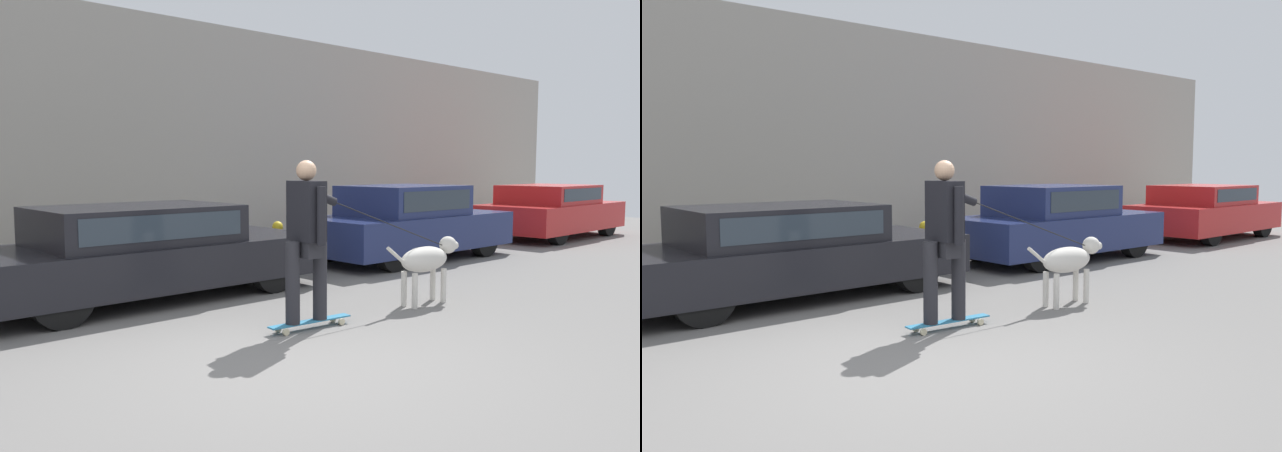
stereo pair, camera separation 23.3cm
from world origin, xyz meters
TOP-DOWN VIEW (x-y plane):
  - ground_plane at (0.00, 0.00)m, footprint 36.00×36.00m
  - back_wall at (0.00, 6.92)m, footprint 32.00×0.30m
  - sidewalk_curb at (0.00, 5.53)m, footprint 30.00×2.45m
  - parked_car_1 at (0.30, 3.31)m, footprint 4.49×1.87m
  - parked_car_2 at (5.39, 3.31)m, footprint 4.12×1.74m
  - parked_car_3 at (10.56, 3.31)m, footprint 4.09×1.92m
  - dog at (2.73, 0.74)m, footprint 1.27×0.32m
  - skateboarder at (0.85, 0.79)m, footprint 2.73×0.61m
  - fire_hydrant at (3.00, 4.05)m, footprint 0.18×0.18m

SIDE VIEW (x-z plane):
  - ground_plane at x=0.00m, z-range 0.00..0.00m
  - sidewalk_curb at x=0.00m, z-range 0.00..0.12m
  - fire_hydrant at x=3.00m, z-range 0.02..0.80m
  - dog at x=2.73m, z-range 0.14..0.94m
  - parked_car_1 at x=0.30m, z-range 0.00..1.18m
  - parked_car_3 at x=10.56m, z-range 0.00..1.24m
  - parked_car_2 at x=5.39m, z-range -0.02..1.31m
  - skateboarder at x=0.85m, z-range 0.12..1.86m
  - back_wall at x=0.00m, z-range 0.00..4.47m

